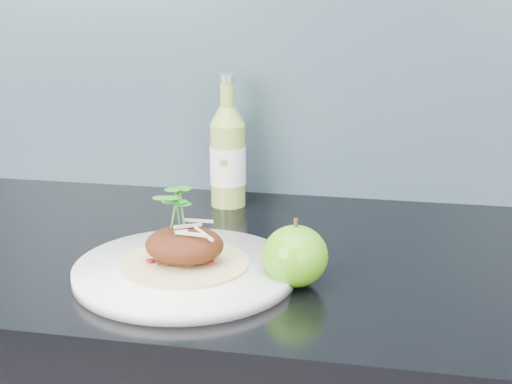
% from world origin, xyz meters
% --- Properties ---
extents(dinner_plate, '(0.36, 0.36, 0.02)m').
position_xyz_m(dinner_plate, '(-0.03, 1.58, 0.91)').
color(dinner_plate, white).
rests_on(dinner_plate, kitchen_counter).
extents(pork_taco, '(0.16, 0.16, 0.10)m').
position_xyz_m(pork_taco, '(-0.03, 1.58, 0.95)').
color(pork_taco, tan).
rests_on(pork_taco, dinner_plate).
extents(green_apple, '(0.10, 0.10, 0.09)m').
position_xyz_m(green_apple, '(0.11, 1.58, 0.94)').
color(green_apple, '#4A9910').
rests_on(green_apple, kitchen_counter).
extents(cider_bottle_left, '(0.06, 0.06, 0.22)m').
position_xyz_m(cider_bottle_left, '(-0.05, 1.91, 0.98)').
color(cider_bottle_left, '#A5BA4D').
rests_on(cider_bottle_left, kitchen_counter).
extents(cider_bottle_right, '(0.06, 0.06, 0.22)m').
position_xyz_m(cider_bottle_right, '(-0.05, 1.89, 0.98)').
color(cider_bottle_right, '#8DAD48').
rests_on(cider_bottle_right, kitchen_counter).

